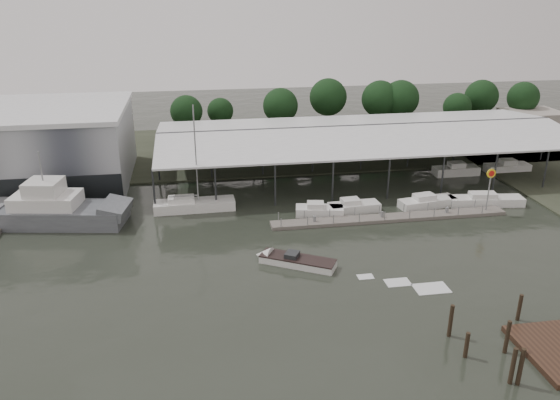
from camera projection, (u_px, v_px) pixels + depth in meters
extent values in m
plane|color=#252A22|center=(276.00, 271.00, 52.05)|extent=(200.00, 200.00, 0.00)
cube|color=#363B2C|center=(237.00, 149.00, 90.61)|extent=(140.00, 30.00, 0.30)
cube|color=#989DA2|center=(37.00, 148.00, 73.56)|extent=(24.00, 20.00, 10.00)
cube|color=black|center=(20.00, 195.00, 65.42)|extent=(24.00, 0.30, 4.00)
cube|color=silver|center=(30.00, 110.00, 71.67)|extent=(24.50, 20.50, 0.60)
cube|color=#2C2E30|center=(363.00, 126.00, 77.89)|extent=(58.00, 0.40, 0.30)
cylinder|color=#2C2E30|center=(154.00, 191.00, 64.39)|extent=(0.24, 0.24, 5.50)
cylinder|color=#2C2E30|center=(161.00, 141.00, 85.53)|extent=(0.24, 0.24, 5.50)
cylinder|color=#2C2E30|center=(503.00, 126.00, 94.30)|extent=(0.24, 0.24, 5.50)
cube|color=slate|center=(390.00, 218.00, 63.43)|extent=(28.00, 2.00, 0.40)
cylinder|color=gray|center=(281.00, 224.00, 60.42)|extent=(0.10, 0.10, 1.20)
cylinder|color=gray|center=(490.00, 204.00, 66.01)|extent=(0.10, 0.10, 1.20)
cube|color=gray|center=(382.00, 214.00, 63.10)|extent=(0.30, 0.30, 0.70)
cylinder|color=gray|center=(488.00, 193.00, 64.41)|extent=(0.16, 0.16, 5.00)
cylinder|color=yellow|center=(491.00, 173.00, 63.50)|extent=(1.10, 0.12, 1.10)
cylinder|color=red|center=(492.00, 174.00, 63.44)|extent=(0.70, 0.05, 0.70)
cube|color=gray|center=(531.00, 122.00, 100.99)|extent=(10.00, 8.00, 4.00)
cube|color=slate|center=(57.00, 216.00, 62.12)|extent=(16.06, 7.77, 2.40)
cube|color=slate|center=(115.00, 208.00, 61.69)|extent=(3.78, 5.41, 1.75)
cube|color=silver|center=(46.00, 201.00, 61.48)|extent=(7.87, 5.49, 1.80)
cube|color=silver|center=(44.00, 187.00, 60.86)|extent=(4.28, 4.26, 1.61)
cylinder|color=gray|center=(41.00, 167.00, 59.99)|extent=(0.18, 0.18, 3.50)
cube|color=white|center=(195.00, 206.00, 66.05)|extent=(9.73, 2.76, 1.40)
cube|color=silver|center=(181.00, 200.00, 65.47)|extent=(3.13, 1.84, 0.80)
cylinder|color=gray|center=(196.00, 155.00, 63.80)|extent=(0.16, 0.16, 11.89)
cylinder|color=gray|center=(183.00, 196.00, 65.34)|extent=(3.50, 0.18, 0.12)
cube|color=white|center=(298.00, 262.00, 52.97)|extent=(7.40, 5.41, 0.90)
cone|color=white|center=(263.00, 256.00, 54.15)|extent=(2.38, 2.53, 2.00)
cube|color=black|center=(298.00, 258.00, 52.82)|extent=(7.43, 5.47, 0.12)
cube|color=#2C2E30|center=(292.00, 255.00, 52.92)|extent=(1.74, 1.81, 0.50)
cube|color=silver|center=(365.00, 277.00, 50.90)|extent=(2.30, 1.50, 0.04)
cube|color=silver|center=(398.00, 282.00, 49.92)|extent=(3.10, 2.00, 0.04)
cube|color=silver|center=(431.00, 288.00, 48.94)|extent=(3.90, 2.50, 0.04)
cube|color=white|center=(319.00, 211.00, 64.51)|extent=(5.91, 3.24, 1.10)
cube|color=silver|center=(315.00, 205.00, 64.15)|extent=(2.23, 1.95, 0.70)
cube|color=white|center=(354.00, 207.00, 65.62)|extent=(6.26, 2.64, 1.10)
cube|color=silver|center=(350.00, 202.00, 65.25)|extent=(2.25, 1.76, 0.70)
cube|color=white|center=(427.00, 203.00, 67.03)|extent=(7.45, 3.32, 1.10)
cube|color=silver|center=(424.00, 197.00, 66.66)|extent=(2.74, 1.99, 0.70)
cube|color=white|center=(486.00, 201.00, 67.57)|extent=(9.32, 3.36, 1.10)
cube|color=silver|center=(483.00, 195.00, 67.20)|extent=(3.37, 2.01, 0.70)
cylinder|color=#2E2217|center=(507.00, 340.00, 40.00)|extent=(0.32, 0.32, 3.32)
cylinder|color=#2E2217|center=(520.00, 370.00, 36.74)|extent=(0.32, 0.32, 3.49)
cylinder|color=#2E2217|center=(466.00, 348.00, 39.63)|extent=(0.32, 0.32, 2.68)
cylinder|color=#2E2217|center=(450.00, 324.00, 41.91)|extent=(0.32, 0.32, 3.36)
cylinder|color=#2E2217|center=(519.00, 311.00, 44.02)|extent=(0.32, 0.32, 2.94)
cylinder|color=#2E2217|center=(512.00, 370.00, 36.84)|extent=(0.32, 0.32, 3.46)
cylinder|color=black|center=(188.00, 132.00, 94.15)|extent=(0.50, 0.50, 3.92)
sphere|color=#183A18|center=(186.00, 111.00, 92.87)|extent=(5.49, 5.49, 5.49)
cylinder|color=black|center=(221.00, 127.00, 98.22)|extent=(0.50, 0.50, 3.32)
sphere|color=#183A18|center=(220.00, 111.00, 97.13)|extent=(4.65, 4.65, 4.65)
cylinder|color=black|center=(280.00, 128.00, 95.84)|extent=(0.50, 0.50, 4.35)
sphere|color=#183A18|center=(280.00, 106.00, 94.42)|extent=(6.09, 6.09, 6.09)
cylinder|color=black|center=(327.00, 121.00, 99.97)|extent=(0.50, 0.50, 4.80)
sphere|color=#183A18|center=(328.00, 97.00, 98.39)|extent=(6.72, 6.72, 6.72)
cylinder|color=black|center=(378.00, 122.00, 99.38)|extent=(0.50, 0.50, 4.67)
sphere|color=#183A18|center=(380.00, 99.00, 97.85)|extent=(6.54, 6.54, 6.54)
cylinder|color=black|center=(399.00, 122.00, 99.34)|extent=(0.50, 0.50, 4.70)
sphere|color=#183A18|center=(401.00, 99.00, 97.80)|extent=(6.59, 6.59, 6.59)
cylinder|color=black|center=(455.00, 125.00, 99.66)|extent=(0.50, 0.50, 3.61)
sphere|color=#183A18|center=(457.00, 107.00, 98.47)|extent=(5.05, 5.05, 5.05)
cylinder|color=black|center=(479.00, 117.00, 103.46)|extent=(0.50, 0.50, 4.40)
sphere|color=#183A18|center=(481.00, 96.00, 102.02)|extent=(6.16, 6.16, 6.16)
cylinder|color=black|center=(520.00, 117.00, 104.14)|extent=(0.50, 0.50, 4.18)
sphere|color=#183A18|center=(523.00, 97.00, 102.77)|extent=(5.85, 5.85, 5.85)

